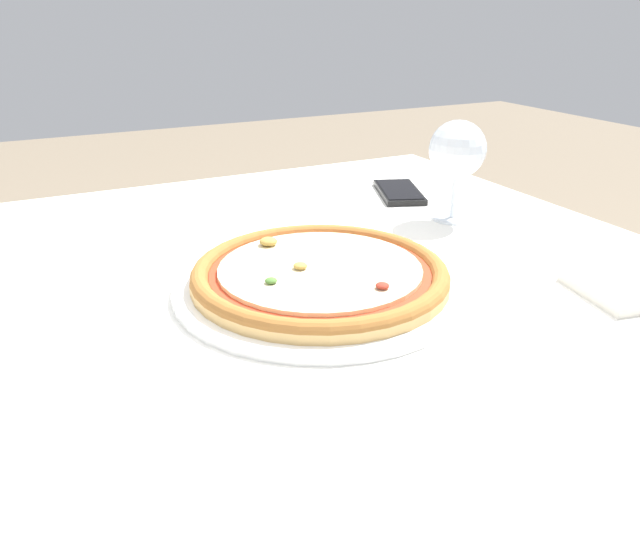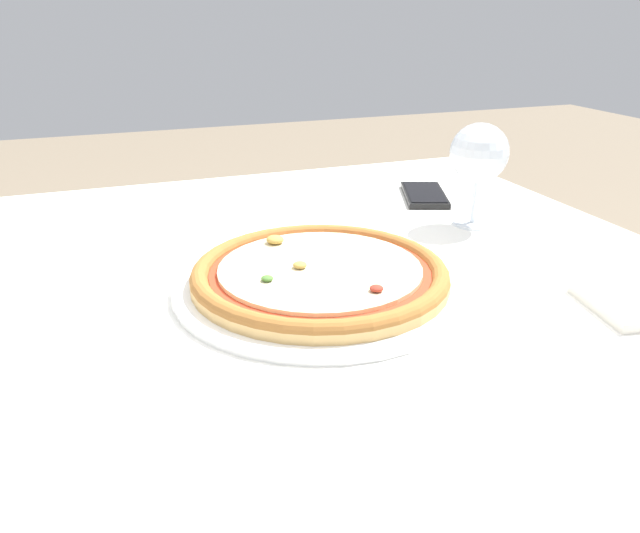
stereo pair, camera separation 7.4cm
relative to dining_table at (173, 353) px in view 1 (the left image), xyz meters
The scene contains 5 objects.
dining_table is the anchor object (origin of this frame).
pizza_plate 0.21m from the dining_table, 20.78° to the right, with size 0.35×0.35×0.04m.
wine_glass_far_right 0.52m from the dining_table, ahead, with size 0.09×0.09×0.16m.
cell_phone 0.54m from the dining_table, 26.19° to the left, with size 0.12×0.16×0.01m.
napkin_folded 0.57m from the dining_table, 25.09° to the right, with size 0.17×0.14×0.01m.
Camera 1 is at (-0.13, -0.68, 1.04)m, focal length 35.00 mm.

